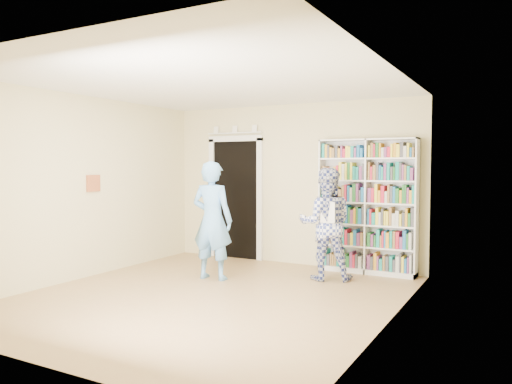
{
  "coord_description": "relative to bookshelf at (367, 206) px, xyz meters",
  "views": [
    {
      "loc": [
        3.51,
        -5.21,
        1.66
      ],
      "look_at": [
        0.18,
        0.9,
        1.3
      ],
      "focal_mm": 35.0,
      "sensor_mm": 36.0,
      "label": 1
    }
  ],
  "objects": [
    {
      "name": "floor",
      "position": [
        -1.35,
        -2.34,
        -1.05
      ],
      "size": [
        5.0,
        5.0,
        0.0
      ],
      "primitive_type": "plane",
      "color": "#A0774D",
      "rests_on": "ground"
    },
    {
      "name": "ceiling",
      "position": [
        -1.35,
        -2.34,
        1.65
      ],
      "size": [
        5.0,
        5.0,
        0.0
      ],
      "primitive_type": "plane",
      "rotation": [
        3.14,
        0.0,
        0.0
      ],
      "color": "white",
      "rests_on": "wall_back"
    },
    {
      "name": "wall_back",
      "position": [
        -1.35,
        0.16,
        0.3
      ],
      "size": [
        4.5,
        0.0,
        4.5
      ],
      "primitive_type": "plane",
      "rotation": [
        1.57,
        0.0,
        0.0
      ],
      "color": "beige",
      "rests_on": "floor"
    },
    {
      "name": "wall_left",
      "position": [
        -3.6,
        -2.34,
        0.3
      ],
      "size": [
        0.0,
        5.0,
        5.0
      ],
      "primitive_type": "plane",
      "rotation": [
        1.57,
        0.0,
        1.57
      ],
      "color": "beige",
      "rests_on": "floor"
    },
    {
      "name": "wall_right",
      "position": [
        0.9,
        -2.34,
        0.3
      ],
      "size": [
        0.0,
        5.0,
        5.0
      ],
      "primitive_type": "plane",
      "rotation": [
        1.57,
        0.0,
        -1.57
      ],
      "color": "beige",
      "rests_on": "floor"
    },
    {
      "name": "bookshelf",
      "position": [
        0.0,
        0.0,
        0.0
      ],
      "size": [
        1.51,
        0.28,
        2.08
      ],
      "rotation": [
        0.0,
        0.0,
        -0.0
      ],
      "color": "white",
      "rests_on": "floor"
    },
    {
      "name": "doorway",
      "position": [
        -2.45,
        0.13,
        0.13
      ],
      "size": [
        1.1,
        0.08,
        2.43
      ],
      "color": "black",
      "rests_on": "floor"
    },
    {
      "name": "wall_art",
      "position": [
        -3.58,
        -2.14,
        0.35
      ],
      "size": [
        0.03,
        0.25,
        0.25
      ],
      "primitive_type": "cube",
      "color": "brown",
      "rests_on": "wall_left"
    },
    {
      "name": "man_blue",
      "position": [
        -1.87,
        -1.49,
        -0.18
      ],
      "size": [
        0.66,
        0.46,
        1.73
      ],
      "primitive_type": "imported",
      "rotation": [
        0.0,
        0.0,
        3.22
      ],
      "color": "#63A1DD",
      "rests_on": "floor"
    },
    {
      "name": "man_plaid",
      "position": [
        -0.4,
        -0.72,
        -0.23
      ],
      "size": [
        0.97,
        0.87,
        1.63
      ],
      "primitive_type": "imported",
      "rotation": [
        0.0,
        0.0,
        3.52
      ],
      "color": "navy",
      "rests_on": "floor"
    },
    {
      "name": "paper_sheet",
      "position": [
        -0.3,
        -0.94,
        -0.04
      ],
      "size": [
        0.21,
        0.01,
        0.3
      ],
      "primitive_type": "cube",
      "rotation": [
        0.0,
        0.0,
        0.03
      ],
      "color": "white",
      "rests_on": "man_plaid"
    }
  ]
}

